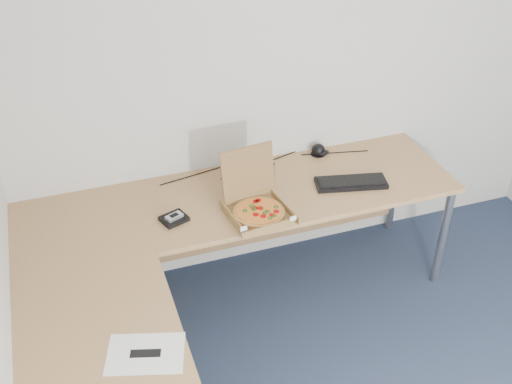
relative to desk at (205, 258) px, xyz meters
name	(u,v)px	position (x,y,z in m)	size (l,w,h in m)	color
room_shell	(485,256)	(0.82, -0.97, 0.55)	(3.50, 3.50, 2.50)	beige
desk	(205,258)	(0.00, 0.00, 0.00)	(2.50, 2.20, 0.73)	tan
pizza_box	(258,208)	(0.36, 0.23, 0.07)	(0.31, 0.36, 0.32)	olive
drinking_glass	(269,172)	(0.53, 0.53, 0.08)	(0.06, 0.06, 0.11)	white
keyboard	(351,183)	(0.96, 0.33, 0.04)	(0.41, 0.15, 0.03)	black
mouse	(322,153)	(0.94, 0.69, 0.05)	(0.09, 0.06, 0.03)	black
wallet	(174,219)	(-0.08, 0.32, 0.04)	(0.13, 0.11, 0.02)	black
phone	(174,217)	(-0.08, 0.31, 0.06)	(0.09, 0.05, 0.02)	#B2B5BA
paper_sheet	(145,353)	(-0.40, -0.55, 0.03)	(0.32, 0.22, 0.00)	white
dome_speaker	(318,149)	(0.92, 0.71, 0.07)	(0.09, 0.09, 0.08)	black
cable_bundle	(261,164)	(0.55, 0.71, 0.03)	(0.64, 0.04, 0.01)	black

